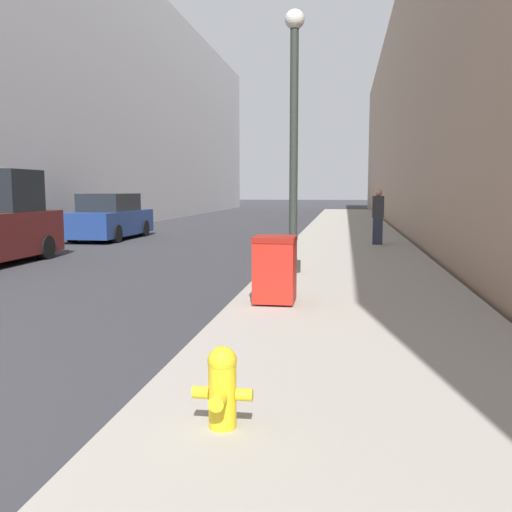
{
  "coord_description": "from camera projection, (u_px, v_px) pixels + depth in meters",
  "views": [
    {
      "loc": [
        5.82,
        -2.57,
        1.87
      ],
      "look_at": [
        2.44,
        19.17,
        -0.71
      ],
      "focal_mm": 40.0,
      "sensor_mm": 36.0,
      "label": 1
    }
  ],
  "objects": [
    {
      "name": "sidewalk_right",
      "position": [
        350.0,
        240.0,
        20.36
      ],
      "size": [
        3.89,
        60.0,
        0.14
      ],
      "color": "#9E998E",
      "rests_on": "ground"
    },
    {
      "name": "building_left_glass",
      "position": [
        24.0,
        99.0,
        30.04
      ],
      "size": [
        12.0,
        60.0,
        13.24
      ],
      "color": "#BCBCC1",
      "rests_on": "ground"
    },
    {
      "name": "fire_hydrant",
      "position": [
        222.0,
        386.0,
        4.12
      ],
      "size": [
        0.44,
        0.33,
        0.61
      ],
      "color": "yellow",
      "rests_on": "sidewalk_right"
    },
    {
      "name": "trash_bin",
      "position": [
        275.0,
        269.0,
        8.67
      ],
      "size": [
        0.63,
        0.72,
        1.02
      ],
      "color": "red",
      "rests_on": "sidewalk_right"
    },
    {
      "name": "lamppost",
      "position": [
        294.0,
        131.0,
        11.63
      ],
      "size": [
        0.4,
        0.4,
        5.3
      ],
      "color": "#2D332D",
      "rests_on": "sidewalk_right"
    },
    {
      "name": "parked_sedan_near",
      "position": [
        110.0,
        218.0,
        21.45
      ],
      "size": [
        1.87,
        4.73,
        1.71
      ],
      "color": "navy",
      "rests_on": "ground"
    },
    {
      "name": "pedestrian_on_sidewalk",
      "position": [
        378.0,
        216.0,
        17.88
      ],
      "size": [
        0.35,
        0.23,
        1.75
      ],
      "color": "#2D3347",
      "rests_on": "sidewalk_right"
    }
  ]
}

